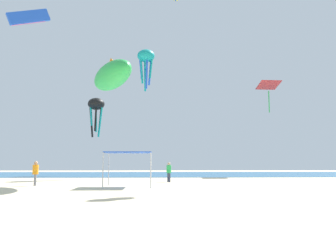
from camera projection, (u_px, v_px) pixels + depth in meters
ground at (181, 192)px, 21.55m from camera, size 110.00×110.00×0.10m
ocean_strip at (165, 174)px, 52.21m from camera, size 110.00×23.59×0.03m
canopy_tent at (129, 154)px, 25.51m from camera, size 3.14×3.08×2.37m
person_near_tent at (35, 171)px, 26.58m from camera, size 0.42×0.45×1.76m
person_leftmost at (169, 170)px, 31.39m from camera, size 0.40×0.42×1.66m
kite_octopus_teal at (146, 58)px, 44.09m from camera, size 2.65×2.65×4.89m
kite_parafoil_blue at (29, 17)px, 35.30m from camera, size 3.60×2.39×2.49m
kite_inflatable_green at (112, 76)px, 28.96m from camera, size 5.17×7.39×2.86m
kite_diamond_red at (268, 87)px, 49.09m from camera, size 2.86×2.80×4.05m
kite_octopus_black at (96, 106)px, 49.47m from camera, size 3.10×3.10×5.25m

